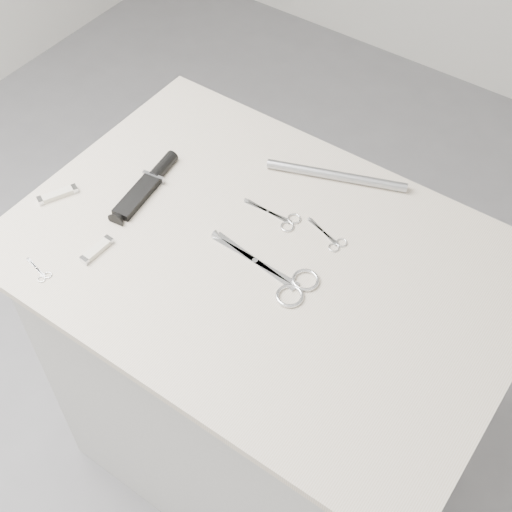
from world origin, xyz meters
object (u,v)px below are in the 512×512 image
Objects in this scene: plinth at (263,378)px; pocket_knife_b at (97,250)px; embroidery_scissors_a at (281,218)px; embroidery_scissors_b at (331,239)px; pocket_knife_a at (58,195)px; tiny_scissors at (40,272)px; metal_rail at (336,176)px; sheathed_knife at (149,183)px; large_shears at (282,278)px.

pocket_knife_b is at bearing -146.58° from plinth.
embroidery_scissors_b is (0.11, 0.01, -0.00)m from embroidery_scissors_a.
pocket_knife_a reaches higher than embroidery_scissors_b.
tiny_scissors is 0.92× the size of pocket_knife_b.
pocket_knife_a is at bearing -139.64° from metal_rail.
embroidery_scissors_a is at bearing -157.12° from embroidery_scissors_b.
tiny_scissors is 0.30m from sheathed_knife.
pocket_knife_a is at bearing 137.63° from tiny_scissors.
plinth is at bearing 52.64° from tiny_scissors.
tiny_scissors is (-0.33, -0.28, 0.47)m from plinth.
sheathed_knife is (-0.31, 0.02, 0.48)m from plinth.
pocket_knife_a is (-0.13, -0.14, -0.00)m from sheathed_knife.
embroidery_scissors_a is 0.48m from tiny_scissors.
plinth is 2.99× the size of metal_rail.
embroidery_scissors_b is 0.48× the size of sheathed_knife.
metal_rail is (-0.08, 0.15, 0.01)m from embroidery_scissors_b.
pocket_knife_b is 0.25× the size of metal_rail.
embroidery_scissors_b reaches higher than plinth.
large_shears is at bearing -53.74° from pocket_knife_a.
metal_rail is (0.03, 0.16, 0.01)m from embroidery_scissors_a.
sheathed_knife is at bearing -18.61° from pocket_knife_a.
embroidery_scissors_a is 0.29m from sheathed_knife.
plinth is 0.57m from sheathed_knife.
pocket_knife_b reaches higher than tiny_scissors.
large_shears is at bearing 45.19° from tiny_scissors.
tiny_scissors is (-0.30, -0.38, -0.00)m from embroidery_scissors_a.
tiny_scissors is at bearing -118.04° from pocket_knife_a.
large_shears is 0.16m from embroidery_scissors_a.
metal_rail reaches higher than pocket_knife_b.
sheathed_knife is 0.20m from pocket_knife_b.
pocket_knife_a reaches higher than plinth.
sheathed_knife reaches higher than large_shears.
plinth is 0.55m from metal_rail.
sheathed_knife reaches higher than embroidery_scissors_b.
sheathed_knife is at bearing 98.76° from tiny_scissors.
embroidery_scissors_a is 0.11m from embroidery_scissors_b.
sheathed_knife is at bearing -141.96° from metal_rail.
embroidery_scissors_b is (0.08, 0.11, 0.47)m from plinth.
metal_rail is (0.28, 0.44, 0.01)m from pocket_knife_b.
embroidery_scissors_a is 1.64× the size of pocket_knife_b.
embroidery_scissors_b is at bearing 85.36° from large_shears.
metal_rail is (-0.06, 0.29, 0.01)m from large_shears.
embroidery_scissors_a is at bearing -81.39° from sheathed_knife.
metal_rail is (0.45, 0.38, 0.00)m from pocket_knife_a.
sheathed_knife is 0.69× the size of metal_rail.
tiny_scissors is 0.23× the size of metal_rail.
pocket_knife_a is (-0.12, 0.16, 0.00)m from tiny_scissors.
pocket_knife_b is (-0.24, -0.28, 0.00)m from embroidery_scissors_a.
large_shears is at bearing -104.75° from sheathed_knife.
plinth is 0.66m from pocket_knife_a.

